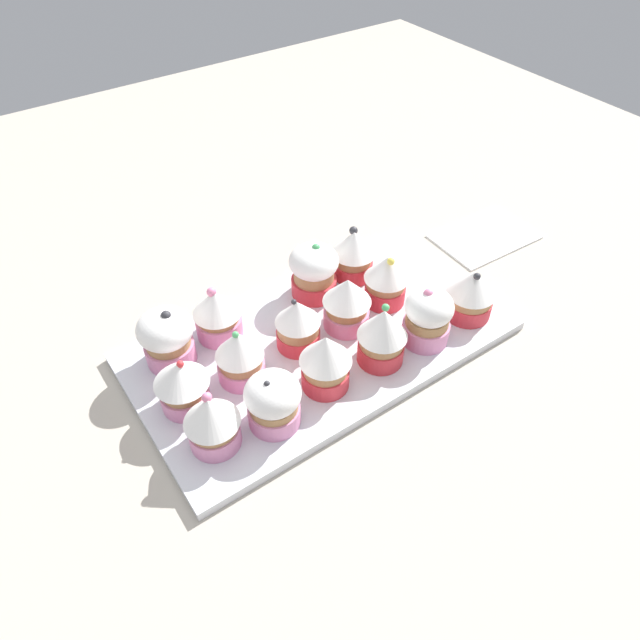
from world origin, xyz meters
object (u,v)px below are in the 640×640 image
object	(u,v)px
cupcake_0	(212,421)
cupcake_10	(386,279)
cupcake_2	(326,361)
cupcake_12	(217,313)
cupcake_9	(345,301)
cupcake_5	(471,293)
cupcake_6	(184,386)
napkin	(484,236)
cupcake_11	(167,337)
cupcake_3	(382,335)
cupcake_7	(240,355)
cupcake_8	(298,323)
cupcake_1	(273,401)
cupcake_4	(428,317)
baking_tray	(320,341)
cupcake_14	(354,253)
cupcake_13	(314,270)

from	to	relation	value
cupcake_0	cupcake_10	size ratio (longest dim) A/B	0.94
cupcake_2	cupcake_12	bearing A→B (deg)	113.24
cupcake_0	cupcake_9	world-z (taller)	cupcake_9
cupcake_9	cupcake_12	distance (cm)	15.56
cupcake_0	cupcake_9	bearing A→B (deg)	16.83
cupcake_5	cupcake_12	size ratio (longest dim) A/B	0.98
cupcake_6	cupcake_10	world-z (taller)	cupcake_10
cupcake_12	napkin	bearing A→B (deg)	-4.63
cupcake_11	cupcake_9	bearing A→B (deg)	-18.24
cupcake_3	cupcake_7	size ratio (longest dim) A/B	1.11
cupcake_12	cupcake_6	bearing A→B (deg)	-135.50
cupcake_8	napkin	size ratio (longest dim) A/B	0.48
cupcake_6	cupcake_9	distance (cm)	21.92
cupcake_3	napkin	size ratio (longest dim) A/B	0.55
cupcake_10	cupcake_11	xyz separation A→B (cm)	(-27.24, 6.29, 0.04)
cupcake_1	cupcake_4	bearing A→B (deg)	0.00
cupcake_2	cupcake_5	world-z (taller)	cupcake_2
cupcake_1	cupcake_3	distance (cm)	14.96
cupcake_0	cupcake_11	world-z (taller)	cupcake_11
cupcake_1	baking_tray	bearing A→B (deg)	33.86
cupcake_5	cupcake_10	xyz separation A→B (cm)	(-7.13, 7.90, 0.32)
cupcake_1	cupcake_0	bearing A→B (deg)	169.17
baking_tray	cupcake_11	bearing A→B (deg)	156.91
cupcake_5	cupcake_10	distance (cm)	10.65
cupcake_0	cupcake_7	size ratio (longest dim) A/B	0.98
cupcake_10	cupcake_11	distance (cm)	27.96
cupcake_14	cupcake_11	bearing A→B (deg)	-179.29
cupcake_3	cupcake_12	size ratio (longest dim) A/B	1.12
cupcake_9	cupcake_11	size ratio (longest dim) A/B	0.95
cupcake_3	cupcake_8	distance (cm)	10.05
baking_tray	cupcake_1	bearing A→B (deg)	-146.14
cupcake_10	cupcake_8	bearing A→B (deg)	-179.43
baking_tray	cupcake_14	world-z (taller)	cupcake_14
cupcake_12	cupcake_11	bearing A→B (deg)	-174.98
cupcake_10	napkin	xyz separation A→B (cm)	(22.60, 3.39, -4.70)
cupcake_6	cupcake_14	size ratio (longest dim) A/B	0.90
baking_tray	cupcake_13	world-z (taller)	cupcake_13
cupcake_0	napkin	distance (cm)	52.18
cupcake_11	cupcake_12	bearing A→B (deg)	5.02
baking_tray	cupcake_2	distance (cm)	8.72
cupcake_6	cupcake_8	size ratio (longest dim) A/B	0.95
cupcake_6	cupcake_1	bearing A→B (deg)	-46.02
cupcake_0	napkin	world-z (taller)	cupcake_0
cupcake_8	cupcake_9	xyz separation A→B (cm)	(6.77, -0.31, 0.28)
cupcake_6	cupcake_13	size ratio (longest dim) A/B	0.87
cupcake_14	napkin	distance (cm)	23.50
cupcake_8	cupcake_0	bearing A→B (deg)	-155.20
cupcake_3	napkin	xyz separation A→B (cm)	(29.58, 11.09, -4.97)
cupcake_4	cupcake_7	distance (cm)	22.58
baking_tray	cupcake_1	size ratio (longest dim) A/B	6.59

